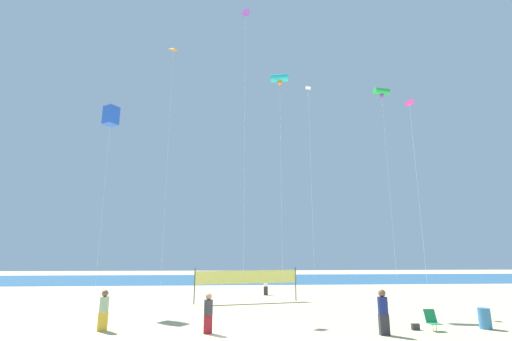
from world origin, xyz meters
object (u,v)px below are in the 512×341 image
(beachgoer_navy_shirt, at_px, (383,310))
(kite_cyan_tube, at_px, (280,79))
(kite_blue_box, at_px, (111,116))
(kite_orange_diamond, at_px, (173,53))
(beach_handbag, at_px, (415,327))
(kite_green_tube, at_px, (382,92))
(kite_white_diamond, at_px, (309,99))
(kite_violet_diamond, at_px, (245,21))
(kite_magenta_diamond, at_px, (410,107))
(beachgoer_sage_shirt, at_px, (104,309))
(trash_barrel, at_px, (485,318))
(volleyball_net, at_px, (247,278))
(folding_beach_chair, at_px, (432,320))
(beachgoer_charcoal_shirt, at_px, (208,312))
(beachgoer_white_shirt, at_px, (266,285))

(beachgoer_navy_shirt, bearing_deg, kite_cyan_tube, -45.86)
(kite_blue_box, relative_size, kite_orange_diamond, 0.71)
(kite_blue_box, bearing_deg, beach_handbag, -27.16)
(kite_blue_box, xyz_separation_m, kite_green_tube, (22.08, 3.21, 4.05))
(kite_white_diamond, xyz_separation_m, kite_violet_diamond, (-5.25, -2.97, 4.69))
(kite_orange_diamond, xyz_separation_m, kite_magenta_diamond, (15.64, -6.65, -6.90))
(beachgoer_sage_shirt, bearing_deg, trash_barrel, 133.86)
(volleyball_net, bearing_deg, beach_handbag, -54.29)
(volleyball_net, xyz_separation_m, kite_magenta_diamond, (9.62, -6.85, 10.52))
(beachgoer_sage_shirt, bearing_deg, folding_beach_chair, 132.79)
(kite_violet_diamond, xyz_separation_m, kite_magenta_diamond, (10.01, -3.66, -8.01))
(volleyball_net, xyz_separation_m, kite_violet_diamond, (-0.39, -3.19, 18.52))
(trash_barrel, bearing_deg, beachgoer_charcoal_shirt, -179.43)
(kite_orange_diamond, distance_m, kite_green_tube, 18.21)
(beachgoer_navy_shirt, xyz_separation_m, folding_beach_chair, (2.56, 0.79, -0.53))
(folding_beach_chair, xyz_separation_m, kite_violet_diamond, (-8.31, 6.98, 19.69))
(kite_blue_box, xyz_separation_m, kite_magenta_diamond, (19.75, -5.73, -1.10))
(trash_barrel, bearing_deg, kite_orange_diamond, 149.35)
(kite_green_tube, relative_size, kite_magenta_diamond, 1.40)
(beachgoer_sage_shirt, xyz_separation_m, kite_cyan_tube, (9.38, 8.61, 15.96))
(kite_magenta_diamond, bearing_deg, beachgoer_sage_shirt, -171.74)
(beachgoer_white_shirt, height_order, trash_barrel, beachgoer_white_shirt)
(kite_cyan_tube, xyz_separation_m, kite_white_diamond, (2.37, 0.42, -1.43))
(beachgoer_white_shirt, height_order, volleyball_net, volleyball_net)
(kite_white_diamond, relative_size, kite_violet_diamond, 0.78)
(beach_handbag, bearing_deg, beachgoer_navy_shirt, -152.59)
(kite_cyan_tube, height_order, kite_magenta_diamond, kite_cyan_tube)
(beachgoer_white_shirt, distance_m, beach_handbag, 15.48)
(beachgoer_charcoal_shirt, xyz_separation_m, beachgoer_sage_shirt, (-4.75, 0.89, 0.05))
(beachgoer_navy_shirt, xyz_separation_m, volleyball_net, (-5.36, 10.96, 0.64))
(kite_blue_box, bearing_deg, kite_green_tube, 8.27)
(beachgoer_charcoal_shirt, bearing_deg, kite_violet_diamond, 116.95)
(kite_blue_box, bearing_deg, beachgoer_white_shirt, 25.17)
(folding_beach_chair, distance_m, kite_violet_diamond, 22.48)
(beachgoer_charcoal_shirt, height_order, kite_green_tube, kite_green_tube)
(beachgoer_navy_shirt, xyz_separation_m, kite_green_tube, (6.59, 13.05, 16.31))
(beachgoer_sage_shirt, relative_size, kite_magenta_diamond, 0.14)
(beachgoer_sage_shirt, bearing_deg, kite_magenta_diamond, 144.63)
(beachgoer_white_shirt, bearing_deg, kite_white_diamond, 143.65)
(kite_cyan_tube, bearing_deg, beachgoer_white_shirt, 97.99)
(kite_cyan_tube, distance_m, kite_green_tube, 9.86)
(beachgoer_navy_shirt, relative_size, kite_violet_diamond, 0.09)
(beach_handbag, bearing_deg, beachgoer_charcoal_shirt, -179.22)
(trash_barrel, distance_m, kite_blue_box, 25.88)
(kite_orange_diamond, bearing_deg, kite_cyan_tube, -2.92)
(beachgoer_sage_shirt, distance_m, beachgoer_navy_shirt, 12.37)
(beachgoer_charcoal_shirt, distance_m, folding_beach_chair, 10.08)
(kite_white_diamond, bearing_deg, kite_magenta_diamond, -54.35)
(volleyball_net, distance_m, kite_cyan_tube, 15.48)
(kite_white_diamond, bearing_deg, beachgoer_sage_shirt, -142.45)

